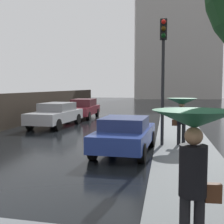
% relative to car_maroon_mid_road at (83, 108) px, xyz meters
% --- Properties ---
extents(car_maroon_mid_road, '(1.85, 4.55, 1.43)m').
position_rel_car_maroon_mid_road_xyz_m(car_maroon_mid_road, '(0.00, 0.00, 0.00)').
color(car_maroon_mid_road, maroon).
rests_on(car_maroon_mid_road, ground).
extents(car_blue_far_ahead, '(2.03, 4.24, 1.28)m').
position_rel_car_maroon_mid_road_xyz_m(car_blue_far_ahead, '(4.75, -11.58, -0.07)').
color(car_blue_far_ahead, navy).
rests_on(car_blue_far_ahead, ground).
extents(car_silver_behind_camera, '(2.13, 4.69, 1.41)m').
position_rel_car_maroon_mid_road_xyz_m(car_silver_behind_camera, '(-0.22, -5.29, 0.00)').
color(car_silver_behind_camera, '#B2B5BA').
rests_on(car_silver_behind_camera, ground).
extents(pedestrian_with_umbrella_near, '(1.15, 1.15, 1.79)m').
position_rel_car_maroon_mid_road_xyz_m(pedestrian_with_umbrella_near, '(6.78, -10.51, 0.88)').
color(pedestrian_with_umbrella_near, black).
rests_on(pedestrian_with_umbrella_near, sidewalk_strip).
extents(pedestrian_with_umbrella_far, '(1.05, 1.05, 1.95)m').
position_rel_car_maroon_mid_road_xyz_m(pedestrian_with_umbrella_far, '(6.54, -18.47, 0.95)').
color(pedestrian_with_umbrella_far, black).
rests_on(pedestrian_with_umbrella_far, sidewalk_strip).
extents(traffic_light, '(0.26, 0.39, 4.74)m').
position_rel_car_maroon_mid_road_xyz_m(traffic_light, '(6.06, -10.66, 2.66)').
color(traffic_light, black).
rests_on(traffic_light, sidewalk_strip).
extents(distant_tower, '(16.62, 8.52, 22.82)m').
position_rel_car_maroon_mid_road_xyz_m(distant_tower, '(8.04, 38.42, 10.67)').
color(distant_tower, '#9E9993').
rests_on(distant_tower, ground).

